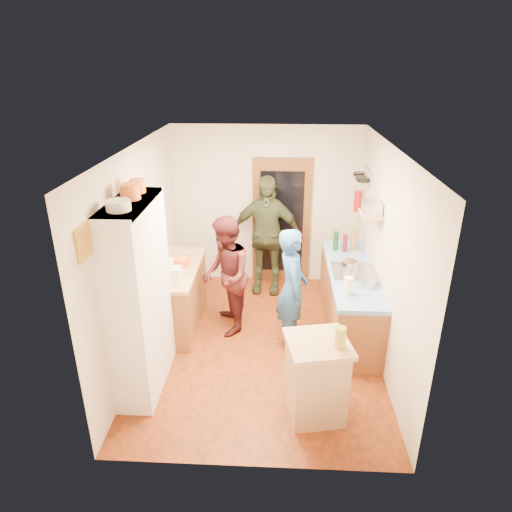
# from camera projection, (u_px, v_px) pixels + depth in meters

# --- Properties ---
(floor) EXTENTS (3.00, 4.00, 0.02)m
(floor) POSITION_uv_depth(u_px,v_px,m) (261.00, 345.00, 6.11)
(floor) COLOR maroon
(floor) RESTS_ON ground
(ceiling) EXTENTS (3.00, 4.00, 0.02)m
(ceiling) POSITION_uv_depth(u_px,v_px,m) (262.00, 147.00, 5.07)
(ceiling) COLOR silver
(ceiling) RESTS_ON ground
(wall_back) EXTENTS (3.00, 0.02, 2.60)m
(wall_back) POSITION_uv_depth(u_px,v_px,m) (266.00, 206.00, 7.43)
(wall_back) COLOR beige
(wall_back) RESTS_ON ground
(wall_front) EXTENTS (3.00, 0.02, 2.60)m
(wall_front) POSITION_uv_depth(u_px,v_px,m) (251.00, 351.00, 3.74)
(wall_front) COLOR beige
(wall_front) RESTS_ON ground
(wall_left) EXTENTS (0.02, 4.00, 2.60)m
(wall_left) POSITION_uv_depth(u_px,v_px,m) (140.00, 252.00, 5.66)
(wall_left) COLOR beige
(wall_left) RESTS_ON ground
(wall_right) EXTENTS (0.02, 4.00, 2.60)m
(wall_right) POSITION_uv_depth(u_px,v_px,m) (386.00, 258.00, 5.51)
(wall_right) COLOR beige
(wall_right) RESTS_ON ground
(door_frame) EXTENTS (0.95, 0.06, 2.10)m
(door_frame) POSITION_uv_depth(u_px,v_px,m) (281.00, 222.00, 7.48)
(door_frame) COLOR brown
(door_frame) RESTS_ON ground
(door_glass) EXTENTS (0.70, 0.02, 1.70)m
(door_glass) POSITION_uv_depth(u_px,v_px,m) (281.00, 223.00, 7.45)
(door_glass) COLOR black
(door_glass) RESTS_ON door_frame
(hutch_body) EXTENTS (0.40, 1.20, 2.20)m
(hutch_body) POSITION_uv_depth(u_px,v_px,m) (140.00, 298.00, 4.99)
(hutch_body) COLOR white
(hutch_body) RESTS_ON ground
(hutch_top_shelf) EXTENTS (0.40, 1.14, 0.04)m
(hutch_top_shelf) POSITION_uv_depth(u_px,v_px,m) (129.00, 203.00, 4.57)
(hutch_top_shelf) COLOR white
(hutch_top_shelf) RESTS_ON hutch_body
(plate_stack) EXTENTS (0.23, 0.23, 0.10)m
(plate_stack) POSITION_uv_depth(u_px,v_px,m) (118.00, 205.00, 4.26)
(plate_stack) COLOR white
(plate_stack) RESTS_ON hutch_top_shelf
(orange_pot_a) EXTENTS (0.20, 0.20, 0.16)m
(orange_pot_a) POSITION_uv_depth(u_px,v_px,m) (130.00, 191.00, 4.60)
(orange_pot_a) COLOR orange
(orange_pot_a) RESTS_ON hutch_top_shelf
(orange_pot_b) EXTENTS (0.16, 0.16, 0.15)m
(orange_pot_b) POSITION_uv_depth(u_px,v_px,m) (137.00, 186.00, 4.83)
(orange_pot_b) COLOR orange
(orange_pot_b) RESTS_ON hutch_top_shelf
(left_counter_base) EXTENTS (0.60, 1.40, 0.85)m
(left_counter_base) POSITION_uv_depth(u_px,v_px,m) (177.00, 298.00, 6.40)
(left_counter_base) COLOR brown
(left_counter_base) RESTS_ON ground
(left_counter_top) EXTENTS (0.64, 1.44, 0.05)m
(left_counter_top) POSITION_uv_depth(u_px,v_px,m) (175.00, 269.00, 6.22)
(left_counter_top) COLOR tan
(left_counter_top) RESTS_ON left_counter_base
(toaster) EXTENTS (0.25, 0.17, 0.18)m
(toaster) POSITION_uv_depth(u_px,v_px,m) (171.00, 274.00, 5.79)
(toaster) COLOR white
(toaster) RESTS_ON left_counter_top
(kettle) EXTENTS (0.20, 0.20, 0.18)m
(kettle) POSITION_uv_depth(u_px,v_px,m) (168.00, 265.00, 6.05)
(kettle) COLOR white
(kettle) RESTS_ON left_counter_top
(orange_bowl) EXTENTS (0.25, 0.25, 0.10)m
(orange_bowl) POSITION_uv_depth(u_px,v_px,m) (181.00, 262.00, 6.26)
(orange_bowl) COLOR orange
(orange_bowl) RESTS_ON left_counter_top
(chopping_board) EXTENTS (0.32, 0.24, 0.02)m
(chopping_board) POSITION_uv_depth(u_px,v_px,m) (183.00, 253.00, 6.65)
(chopping_board) COLOR tan
(chopping_board) RESTS_ON left_counter_top
(right_counter_base) EXTENTS (0.60, 2.20, 0.84)m
(right_counter_base) POSITION_uv_depth(u_px,v_px,m) (349.00, 301.00, 6.34)
(right_counter_base) COLOR brown
(right_counter_base) RESTS_ON ground
(right_counter_top) EXTENTS (0.62, 2.22, 0.06)m
(right_counter_top) POSITION_uv_depth(u_px,v_px,m) (351.00, 271.00, 6.16)
(right_counter_top) COLOR #044DB0
(right_counter_top) RESTS_ON right_counter_base
(hob) EXTENTS (0.55, 0.58, 0.04)m
(hob) POSITION_uv_depth(u_px,v_px,m) (353.00, 272.00, 6.02)
(hob) COLOR silver
(hob) RESTS_ON right_counter_top
(pot_on_hob) EXTENTS (0.21, 0.21, 0.14)m
(pot_on_hob) POSITION_uv_depth(u_px,v_px,m) (350.00, 266.00, 5.99)
(pot_on_hob) COLOR silver
(pot_on_hob) RESTS_ON hob
(bottle_a) EXTENTS (0.09, 0.09, 0.29)m
(bottle_a) POSITION_uv_depth(u_px,v_px,m) (336.00, 241.00, 6.72)
(bottle_a) COLOR #143F14
(bottle_a) RESTS_ON right_counter_top
(bottle_b) EXTENTS (0.08, 0.08, 0.26)m
(bottle_b) POSITION_uv_depth(u_px,v_px,m) (345.00, 243.00, 6.67)
(bottle_b) COLOR #591419
(bottle_b) RESTS_ON right_counter_top
(bottle_c) EXTENTS (0.08, 0.08, 0.31)m
(bottle_c) POSITION_uv_depth(u_px,v_px,m) (354.00, 240.00, 6.69)
(bottle_c) COLOR olive
(bottle_c) RESTS_ON right_counter_top
(paper_towel) EXTENTS (0.11, 0.11, 0.23)m
(paper_towel) POSITION_uv_depth(u_px,v_px,m) (348.00, 286.00, 5.44)
(paper_towel) COLOR white
(paper_towel) RESTS_ON right_counter_top
(mixing_bowl) EXTENTS (0.32, 0.32, 0.10)m
(mixing_bowl) POSITION_uv_depth(u_px,v_px,m) (365.00, 282.00, 5.69)
(mixing_bowl) COLOR silver
(mixing_bowl) RESTS_ON right_counter_top
(island_base) EXTENTS (0.65, 0.65, 0.86)m
(island_base) POSITION_uv_depth(u_px,v_px,m) (316.00, 380.00, 4.75)
(island_base) COLOR tan
(island_base) RESTS_ON ground
(island_top) EXTENTS (0.73, 0.73, 0.05)m
(island_top) POSITION_uv_depth(u_px,v_px,m) (318.00, 344.00, 4.57)
(island_top) COLOR tan
(island_top) RESTS_ON island_base
(cutting_board) EXTENTS (0.40, 0.34, 0.02)m
(cutting_board) POSITION_uv_depth(u_px,v_px,m) (312.00, 340.00, 4.60)
(cutting_board) COLOR white
(cutting_board) RESTS_ON island_top
(oil_jar) EXTENTS (0.13, 0.13, 0.22)m
(oil_jar) POSITION_uv_depth(u_px,v_px,m) (340.00, 337.00, 4.43)
(oil_jar) COLOR #AD9E2D
(oil_jar) RESTS_ON island_top
(pan_rail) EXTENTS (0.02, 0.65, 0.02)m
(pan_rail) POSITION_uv_depth(u_px,v_px,m) (366.00, 168.00, 6.62)
(pan_rail) COLOR silver
(pan_rail) RESTS_ON wall_right
(pan_hang_a) EXTENTS (0.18, 0.18, 0.05)m
(pan_hang_a) POSITION_uv_depth(u_px,v_px,m) (363.00, 180.00, 6.51)
(pan_hang_a) COLOR black
(pan_hang_a) RESTS_ON pan_rail
(pan_hang_b) EXTENTS (0.16, 0.16, 0.05)m
(pan_hang_b) POSITION_uv_depth(u_px,v_px,m) (361.00, 178.00, 6.70)
(pan_hang_b) COLOR black
(pan_hang_b) RESTS_ON pan_rail
(pan_hang_c) EXTENTS (0.17, 0.17, 0.05)m
(pan_hang_c) POSITION_uv_depth(u_px,v_px,m) (359.00, 174.00, 6.88)
(pan_hang_c) COLOR black
(pan_hang_c) RESTS_ON pan_rail
(wall_shelf) EXTENTS (0.26, 0.42, 0.03)m
(wall_shelf) POSITION_uv_depth(u_px,v_px,m) (371.00, 214.00, 5.77)
(wall_shelf) COLOR tan
(wall_shelf) RESTS_ON wall_right
(radio) EXTENTS (0.23, 0.30, 0.15)m
(radio) POSITION_uv_depth(u_px,v_px,m) (372.00, 207.00, 5.74)
(radio) COLOR silver
(radio) RESTS_ON wall_shelf
(ext_bracket) EXTENTS (0.06, 0.10, 0.04)m
(ext_bracket) POSITION_uv_depth(u_px,v_px,m) (361.00, 204.00, 7.01)
(ext_bracket) COLOR black
(ext_bracket) RESTS_ON wall_right
(fire_extinguisher) EXTENTS (0.11, 0.11, 0.32)m
(fire_extinguisher) POSITION_uv_depth(u_px,v_px,m) (358.00, 201.00, 7.00)
(fire_extinguisher) COLOR red
(fire_extinguisher) RESTS_ON wall_right
(picture_frame) EXTENTS (0.03, 0.25, 0.30)m
(picture_frame) POSITION_uv_depth(u_px,v_px,m) (83.00, 243.00, 3.94)
(picture_frame) COLOR gold
(picture_frame) RESTS_ON wall_left
(person_hob) EXTENTS (0.46, 0.63, 1.62)m
(person_hob) POSITION_uv_depth(u_px,v_px,m) (295.00, 290.00, 5.79)
(person_hob) COLOR #275391
(person_hob) RESTS_ON ground
(person_left) EXTENTS (0.77, 0.91, 1.65)m
(person_left) POSITION_uv_depth(u_px,v_px,m) (228.00, 275.00, 6.16)
(person_left) COLOR #401617
(person_left) RESTS_ON ground
(person_back) EXTENTS (1.17, 0.57, 1.92)m
(person_back) POSITION_uv_depth(u_px,v_px,m) (267.00, 235.00, 7.16)
(person_back) COLOR #303822
(person_back) RESTS_ON ground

